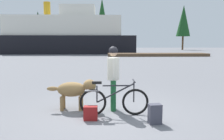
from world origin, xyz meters
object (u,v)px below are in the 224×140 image
person_cyclist (113,72)px  ferry_boat (65,36)px  bicycle (114,101)px  dog (75,90)px  backpack (155,114)px  handbag_pannier (91,113)px

person_cyclist → ferry_boat: bearing=101.5°
bicycle → dog: (-1.03, 0.54, 0.18)m
dog → backpack: size_ratio=2.95×
handbag_pannier → person_cyclist: bearing=54.8°
person_cyclist → backpack: 1.63m
person_cyclist → handbag_pannier: person_cyclist is taller
bicycle → dog: size_ratio=1.31×
person_cyclist → backpack: size_ratio=3.82×
ferry_boat → dog: bearing=-80.2°
dog → handbag_pannier: dog is taller
person_cyclist → ferry_boat: ferry_boat is taller
bicycle → backpack: bicycle is taller
person_cyclist → ferry_boat: (-6.77, 33.39, 1.96)m
backpack → ferry_boat: size_ratio=0.02×
bicycle → handbag_pannier: size_ratio=5.21×
bicycle → person_cyclist: 0.81m
person_cyclist → backpack: person_cyclist is taller
bicycle → handbag_pannier: bicycle is taller
bicycle → ferry_boat: ferry_boat is taller
bicycle → backpack: bearing=-35.1°
bicycle → backpack: (0.90, -0.64, -0.14)m
backpack → dog: bearing=148.7°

